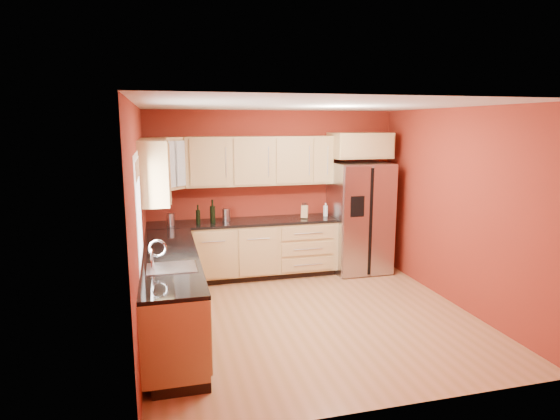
% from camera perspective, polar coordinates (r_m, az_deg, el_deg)
% --- Properties ---
extents(floor, '(4.00, 4.00, 0.00)m').
position_cam_1_polar(floor, '(6.05, 3.80, -12.82)').
color(floor, '#A56E40').
rests_on(floor, ground).
extents(ceiling, '(4.00, 4.00, 0.00)m').
position_cam_1_polar(ceiling, '(5.56, 4.13, 12.62)').
color(ceiling, silver).
rests_on(ceiling, wall_back).
extents(wall_back, '(4.00, 0.04, 2.60)m').
position_cam_1_polar(wall_back, '(7.56, -0.81, 2.18)').
color(wall_back, maroon).
rests_on(wall_back, floor).
extents(wall_front, '(4.00, 0.04, 2.60)m').
position_cam_1_polar(wall_front, '(3.87, 13.35, -6.14)').
color(wall_front, maroon).
rests_on(wall_front, floor).
extents(wall_left, '(0.04, 4.00, 2.60)m').
position_cam_1_polar(wall_left, '(5.39, -16.69, -1.63)').
color(wall_left, maroon).
rests_on(wall_left, floor).
extents(wall_right, '(0.04, 4.00, 2.60)m').
position_cam_1_polar(wall_right, '(6.56, 20.77, 0.24)').
color(wall_right, maroon).
rests_on(wall_right, floor).
extents(base_cabinets_back, '(2.90, 0.60, 0.88)m').
position_cam_1_polar(base_cabinets_back, '(7.34, -4.43, -4.97)').
color(base_cabinets_back, tan).
rests_on(base_cabinets_back, floor).
extents(base_cabinets_left, '(0.60, 2.80, 0.88)m').
position_cam_1_polar(base_cabinets_left, '(5.62, -13.12, -10.10)').
color(base_cabinets_left, tan).
rests_on(base_cabinets_left, floor).
extents(countertop_back, '(2.90, 0.62, 0.04)m').
position_cam_1_polar(countertop_back, '(7.22, -4.47, -1.47)').
color(countertop_back, black).
rests_on(countertop_back, base_cabinets_back).
extents(countertop_left, '(0.62, 2.80, 0.04)m').
position_cam_1_polar(countertop_left, '(5.48, -13.21, -5.58)').
color(countertop_left, black).
rests_on(countertop_left, base_cabinets_left).
extents(upper_cabinets_back, '(2.30, 0.33, 0.75)m').
position_cam_1_polar(upper_cabinets_back, '(7.29, -2.44, 6.02)').
color(upper_cabinets_back, tan).
rests_on(upper_cabinets_back, wall_back).
extents(upper_cabinets_left, '(0.33, 1.35, 0.75)m').
position_cam_1_polar(upper_cabinets_left, '(6.02, -15.13, 4.74)').
color(upper_cabinets_left, tan).
rests_on(upper_cabinets_left, wall_left).
extents(corner_upper_cabinet, '(0.67, 0.67, 0.75)m').
position_cam_1_polar(corner_upper_cabinet, '(6.96, -13.70, 5.53)').
color(corner_upper_cabinet, tan).
rests_on(corner_upper_cabinet, wall_back).
extents(over_fridge_cabinet, '(0.92, 0.60, 0.40)m').
position_cam_1_polar(over_fridge_cabinet, '(7.64, 9.70, 7.77)').
color(over_fridge_cabinet, tan).
rests_on(over_fridge_cabinet, wall_back).
extents(refrigerator, '(0.90, 0.75, 1.78)m').
position_cam_1_polar(refrigerator, '(7.71, 9.66, -0.90)').
color(refrigerator, '#B4B4B9').
rests_on(refrigerator, floor).
extents(window, '(0.03, 0.90, 1.00)m').
position_cam_1_polar(window, '(4.85, -16.81, 0.07)').
color(window, white).
rests_on(window, wall_left).
extents(sink_faucet, '(0.50, 0.42, 0.30)m').
position_cam_1_polar(sink_faucet, '(4.95, -13.15, -5.25)').
color(sink_faucet, silver).
rests_on(sink_faucet, countertop_left).
extents(canister_left, '(0.15, 0.15, 0.19)m').
position_cam_1_polar(canister_left, '(7.20, -6.58, -0.59)').
color(canister_left, '#B4B4B9').
rests_on(canister_left, countertop_back).
extents(canister_right, '(0.15, 0.15, 0.18)m').
position_cam_1_polar(canister_right, '(7.02, -13.19, -1.14)').
color(canister_right, '#B4B4B9').
rests_on(canister_right, countertop_back).
extents(wine_bottle_a, '(0.10, 0.10, 0.36)m').
position_cam_1_polar(wine_bottle_a, '(7.07, -8.22, -0.16)').
color(wine_bottle_a, black).
rests_on(wine_bottle_a, countertop_back).
extents(wine_bottle_b, '(0.08, 0.08, 0.29)m').
position_cam_1_polar(wine_bottle_b, '(7.04, -9.96, -0.53)').
color(wine_bottle_b, black).
rests_on(wine_bottle_b, countertop_back).
extents(knife_block, '(0.13, 0.13, 0.20)m').
position_cam_1_polar(knife_block, '(7.39, 3.01, -0.21)').
color(knife_block, tan).
rests_on(knife_block, countertop_back).
extents(soap_dispenser, '(0.09, 0.09, 0.21)m').
position_cam_1_polar(soap_dispenser, '(7.57, 5.57, 0.05)').
color(soap_dispenser, white).
rests_on(soap_dispenser, countertop_back).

